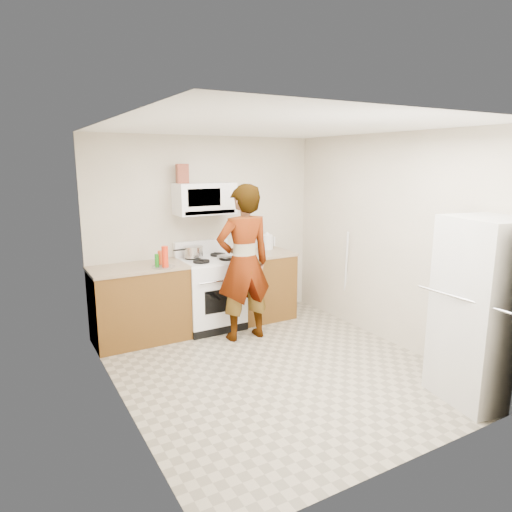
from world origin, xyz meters
TOP-DOWN VIEW (x-y plane):
  - floor at (0.00, 0.00)m, footprint 3.60×3.60m
  - back_wall at (0.00, 1.79)m, footprint 3.20×0.02m
  - right_wall at (1.59, 0.00)m, footprint 0.02×3.60m
  - cabinet_left at (-1.04, 1.49)m, footprint 1.12×0.62m
  - counter_left at (-1.04, 1.49)m, footprint 1.14×0.64m
  - cabinet_right at (0.68, 1.49)m, footprint 0.80×0.62m
  - counter_right at (0.68, 1.49)m, footprint 0.82×0.64m
  - gas_range at (-0.10, 1.48)m, footprint 0.76×0.65m
  - microwave at (-0.10, 1.61)m, footprint 0.76×0.38m
  - person at (0.11, 0.93)m, footprint 0.72×0.49m
  - fridge at (1.32, -1.45)m, footprint 0.81×0.81m
  - kettle at (0.88, 1.66)m, footprint 0.21×0.21m
  - jug at (-0.38, 1.63)m, footprint 0.16×0.16m
  - saucepan at (-0.28, 1.59)m, footprint 0.32×0.32m
  - tray at (0.12, 1.39)m, footprint 0.29×0.25m
  - bottle_spray at (-0.77, 1.26)m, footprint 0.10×0.10m
  - bottle_hot_sauce at (-0.77, 1.45)m, footprint 0.07×0.07m
  - bottle_green_cap at (-0.85, 1.33)m, footprint 0.07×0.07m
  - pot_lid at (-0.78, 1.29)m, footprint 0.36×0.36m
  - broom at (1.59, 0.77)m, footprint 0.19×0.23m

SIDE VIEW (x-z plane):
  - floor at x=0.00m, z-range 0.00..0.00m
  - cabinet_left at x=-1.04m, z-range 0.00..0.90m
  - cabinet_right at x=0.68m, z-range 0.00..0.90m
  - gas_range at x=-0.10m, z-range -0.08..1.05m
  - broom at x=1.59m, z-range 0.01..1.27m
  - fridge at x=1.32m, z-range 0.00..1.70m
  - counter_left at x=-1.04m, z-range 0.90..0.93m
  - counter_right at x=0.68m, z-range 0.90..0.93m
  - pot_lid at x=-0.78m, z-range 0.94..0.95m
  - tray at x=0.12m, z-range 0.93..0.98m
  - person at x=0.11m, z-range 0.00..1.92m
  - bottle_green_cap at x=-0.85m, z-range 0.94..1.10m
  - saucepan at x=-0.28m, z-range 0.95..1.09m
  - bottle_hot_sauce at x=-0.77m, z-range 0.94..1.11m
  - kettle at x=0.88m, z-range 0.94..1.14m
  - bottle_spray at x=-0.77m, z-range 0.94..1.19m
  - back_wall at x=0.00m, z-range 0.00..2.50m
  - right_wall at x=1.59m, z-range 0.00..2.50m
  - microwave at x=-0.10m, z-range 1.50..1.90m
  - jug at x=-0.38m, z-range 1.90..2.14m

